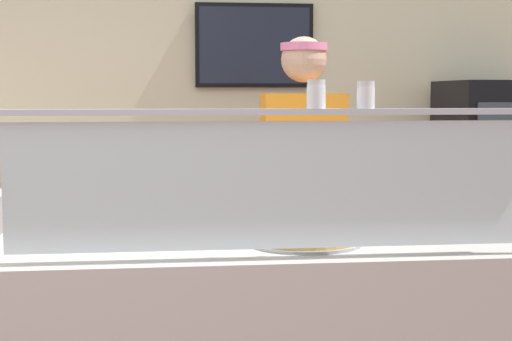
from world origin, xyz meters
TOP-DOWN VIEW (x-y plane):
  - shop_rear_unit at (1.04, 2.53)m, footprint 6.48×0.13m
  - sneeze_guard at (1.04, 0.06)m, footprint 1.90×0.06m
  - pizza_tray at (1.15, 0.33)m, footprint 0.42×0.42m
  - pizza_server at (1.20, 0.31)m, footprint 0.13×0.29m
  - parmesan_shaker at (1.13, 0.06)m, footprint 0.06×0.06m
  - pepper_flake_shaker at (1.30, 0.06)m, footprint 0.06×0.06m
  - worker_figure at (1.28, 1.10)m, footprint 0.41×0.50m
  - drink_fridge at (2.66, 2.08)m, footprint 0.63×0.65m

SIDE VIEW (x-z plane):
  - drink_fridge at x=2.66m, z-range 0.00..1.58m
  - pizza_tray at x=1.15m, z-range 0.95..0.98m
  - pizza_server at x=1.20m, z-range 0.99..0.99m
  - worker_figure at x=1.28m, z-range 0.13..1.89m
  - sneeze_guard at x=1.04m, z-range 1.01..1.51m
  - shop_rear_unit at x=1.04m, z-range 0.01..2.71m
  - pepper_flake_shaker at x=1.30m, z-range 1.44..1.53m
  - parmesan_shaker at x=1.13m, z-range 1.44..1.54m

